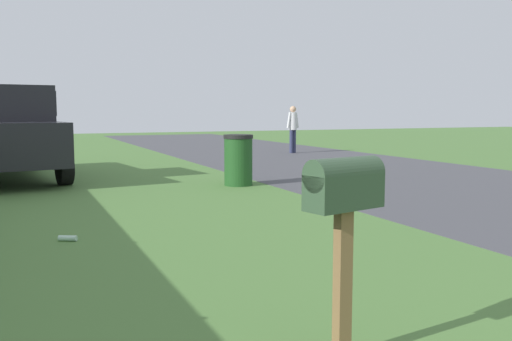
# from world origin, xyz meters

# --- Properties ---
(mailbox) EXTENTS (0.32, 0.55, 1.28)m
(mailbox) POSITION_xyz_m (4.12, 1.08, 1.03)
(mailbox) COLOR brown
(mailbox) RESTS_ON ground
(pickup_truck) EXTENTS (5.69, 2.76, 2.09)m
(pickup_truck) POSITION_xyz_m (14.93, 3.20, 1.11)
(pickup_truck) COLOR black
(pickup_truck) RESTS_ON ground
(trash_bin) EXTENTS (0.62, 0.62, 1.06)m
(trash_bin) POSITION_xyz_m (11.96, -1.32, 0.53)
(trash_bin) COLOR #1E4C1E
(trash_bin) RESTS_ON ground
(pedestrian) EXTENTS (0.30, 0.56, 1.72)m
(pedestrian) POSITION_xyz_m (19.32, -6.38, 1.00)
(pedestrian) COLOR #2D3351
(pedestrian) RESTS_ON ground
(litter_bottle_far_scatter) EXTENTS (0.16, 0.23, 0.07)m
(litter_bottle_far_scatter) POSITION_xyz_m (8.14, 2.41, 0.04)
(litter_bottle_far_scatter) COLOR #B2D8BF
(litter_bottle_far_scatter) RESTS_ON ground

